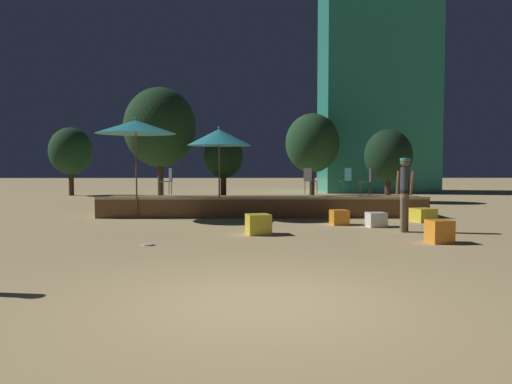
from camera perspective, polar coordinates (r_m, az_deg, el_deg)
The scene contains 21 objects.
ground_plane at distance 6.26m, azimuth 0.62°, elevation -12.47°, with size 120.00×120.00×0.00m, color tan.
wooden_deck at distance 16.86m, azimuth 0.71°, elevation -1.61°, with size 10.60×2.27×0.68m.
patio_umbrella_0 at distance 15.87m, azimuth -4.23°, elevation 6.24°, with size 2.06×2.06×2.90m.
patio_umbrella_1 at distance 16.06m, azimuth -13.58°, elevation 7.23°, with size 2.49×2.49×3.16m.
cube_seat_0 at distance 14.02m, azimuth 13.57°, elevation -3.09°, with size 0.54×0.54×0.39m.
cube_seat_1 at distance 11.52m, azimuth 20.23°, elevation -4.25°, with size 0.54×0.54×0.49m.
cube_seat_2 at distance 12.13m, azimuth 0.27°, elevation -3.71°, with size 0.66×0.66×0.49m.
cube_seat_3 at distance 15.63m, azimuth 18.56°, elevation -2.51°, with size 0.75×0.75×0.40m.
cube_seat_4 at distance 14.27m, azimuth 9.50°, elevation -2.87°, with size 0.52×0.52×0.42m.
person_0 at distance 13.05m, azimuth 16.64°, elevation 0.33°, with size 0.42×0.39×1.87m.
bistro_chair_0 at distance 17.63m, azimuth 10.32°, elevation 1.55°, with size 0.47×0.47×0.90m.
bistro_chair_1 at distance 17.34m, azimuth -9.98°, elevation 1.53°, with size 0.45×0.45×0.90m.
bistro_chair_2 at distance 16.63m, azimuth 12.69°, elevation 1.43°, with size 0.40×0.40×0.90m.
bistro_chair_3 at distance 17.40m, azimuth 6.11°, elevation 1.56°, with size 0.48×0.48×0.90m.
frisbee_disc at distance 10.75m, azimuth -12.24°, elevation -5.88°, with size 0.25×0.25×0.03m.
background_tree_0 at distance 24.08m, azimuth -3.75°, elevation 4.02°, with size 1.89×1.89×3.14m.
background_tree_1 at distance 27.91m, azimuth 6.46°, elevation 5.56°, with size 2.97×2.97×4.54m.
background_tree_2 at distance 29.57m, azimuth -20.42°, elevation 4.39°, with size 2.36×2.36×3.77m.
background_tree_3 at distance 24.63m, azimuth -10.91°, elevation 7.25°, with size 3.47×3.47×5.42m.
background_tree_4 at distance 23.44m, azimuth 14.88°, elevation 4.03°, with size 2.15×2.15×3.31m.
distant_building at distance 33.41m, azimuth 13.60°, elevation 13.54°, with size 6.84×4.73×15.60m.
Camera 1 is at (-0.15, -6.03, 1.68)m, focal length 35.00 mm.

